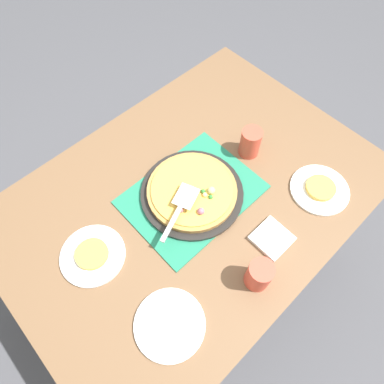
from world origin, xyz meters
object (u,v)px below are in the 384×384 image
pizza_pan (192,193)px  cup_far (259,275)px  plate_far_right (93,255)px  pizza_server (180,207)px  served_slice_right (92,254)px  plate_near_left (319,190)px  served_slice_left (321,188)px  plate_side (170,324)px  napkin_stack (272,238)px  cup_near (250,142)px  pizza (192,191)px

pizza_pan → cup_far: (0.07, 0.38, 0.05)m
cup_far → plate_far_right: bearing=-51.9°
pizza_server → served_slice_right: bearing=-16.6°
plate_near_left → pizza_server: pizza_server is taller
plate_near_left → served_slice_left: bearing=0.0°
plate_far_right → cup_far: cup_far is taller
plate_side → napkin_stack: 0.44m
plate_side → served_slice_right: bearing=-82.8°
plate_near_left → plate_far_right: 0.85m
plate_side → plate_near_left: bearing=177.7°
plate_near_left → served_slice_left: served_slice_left is taller
pizza_server → plate_near_left: bearing=148.4°
cup_near → pizza_server: size_ratio=0.52×
pizza → cup_near: bearing=178.3°
plate_side → pizza_server: pizza_server is taller
pizza → plate_side: pizza is taller
cup_near → plate_near_left: bearing=101.3°
pizza → plate_far_right: pizza is taller
pizza_pan → pizza: pizza is taller
cup_far → napkin_stack: bearing=-158.9°
pizza_pan → served_slice_right: served_slice_right is taller
plate_far_right → cup_near: bearing=174.5°
plate_near_left → served_slice_right: 0.85m
pizza → pizza_server: bearing=21.4°
served_slice_left → napkin_stack: bearing=0.8°
pizza_pan → cup_far: 0.38m
pizza_pan → plate_near_left: size_ratio=1.73×
cup_near → pizza_server: cup_near is taller
plate_side → served_slice_right: served_slice_right is taller
plate_far_right → cup_far: (-0.34, 0.43, 0.06)m
pizza_pan → pizza: 0.02m
napkin_stack → cup_near: bearing=-125.6°
pizza → served_slice_right: size_ratio=3.00×
napkin_stack → served_slice_left: bearing=-179.2°
cup_near → napkin_stack: cup_near is taller
cup_far → plate_side: bearing=-16.9°
served_slice_right → cup_far: (-0.34, 0.43, 0.04)m
pizza → pizza_server: size_ratio=1.44×
pizza_pan → served_slice_left: bearing=138.9°
plate_far_right → cup_near: (-0.71, 0.07, 0.06)m
napkin_stack → cup_far: bearing=21.1°
cup_near → napkin_stack: (0.22, 0.31, -0.05)m
pizza → napkin_stack: (-0.08, 0.32, -0.03)m
plate_far_right → cup_far: 0.55m
pizza_pan → served_slice_left: served_slice_left is taller
plate_side → served_slice_right: 0.35m
served_slice_left → cup_far: cup_far is taller
plate_far_right → napkin_stack: napkin_stack is taller
pizza_server → pizza_pan: bearing=-157.8°
pizza → cup_near: 0.30m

